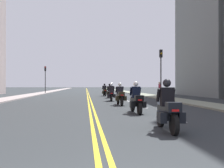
# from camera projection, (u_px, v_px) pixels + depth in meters

# --- Properties ---
(ground_plane) EXTENTS (264.00, 264.00, 0.00)m
(ground_plane) POSITION_uv_depth(u_px,v_px,m) (87.00, 92.00, 50.20)
(ground_plane) COLOR #2B3032
(sidewalk_left) EXTENTS (2.33, 144.00, 0.12)m
(sidewalk_left) POSITION_uv_depth(u_px,v_px,m) (46.00, 92.00, 49.35)
(sidewalk_left) COLOR #9E928F
(sidewalk_left) RESTS_ON ground
(sidewalk_right) EXTENTS (2.33, 144.00, 0.12)m
(sidewalk_right) POSITION_uv_depth(u_px,v_px,m) (127.00, 92.00, 51.05)
(sidewalk_right) COLOR gray
(sidewalk_right) RESTS_ON ground
(centreline_yellow_inner) EXTENTS (0.12, 132.00, 0.01)m
(centreline_yellow_inner) POSITION_uv_depth(u_px,v_px,m) (87.00, 92.00, 50.19)
(centreline_yellow_inner) COLOR yellow
(centreline_yellow_inner) RESTS_ON ground
(centreline_yellow_outer) EXTENTS (0.12, 132.00, 0.01)m
(centreline_yellow_outer) POSITION_uv_depth(u_px,v_px,m) (88.00, 92.00, 50.22)
(centreline_yellow_outer) COLOR yellow
(centreline_yellow_outer) RESTS_ON ground
(lane_dashes_white) EXTENTS (0.14, 56.40, 0.01)m
(lane_dashes_white) POSITION_uv_depth(u_px,v_px,m) (116.00, 96.00, 31.67)
(lane_dashes_white) COLOR silver
(lane_dashes_white) RESTS_ON ground
(building_right_1) EXTENTS (7.05, 13.00, 24.14)m
(building_right_1) POSITION_uv_depth(u_px,v_px,m) (217.00, 6.00, 33.62)
(building_right_1) COLOR slate
(building_right_1) RESTS_ON ground
(motorcycle_0) EXTENTS (0.77, 2.09, 1.64)m
(motorcycle_0) POSITION_uv_depth(u_px,v_px,m) (168.00, 110.00, 7.74)
(motorcycle_0) COLOR black
(motorcycle_0) RESTS_ON ground
(motorcycle_1) EXTENTS (0.77, 2.26, 1.64)m
(motorcycle_1) POSITION_uv_depth(u_px,v_px,m) (136.00, 101.00, 12.77)
(motorcycle_1) COLOR black
(motorcycle_1) RESTS_ON ground
(motorcycle_2) EXTENTS (0.77, 2.31, 1.62)m
(motorcycle_2) POSITION_uv_depth(u_px,v_px,m) (120.00, 96.00, 17.91)
(motorcycle_2) COLOR black
(motorcycle_2) RESTS_ON ground
(motorcycle_3) EXTENTS (0.78, 2.11, 1.65)m
(motorcycle_3) POSITION_uv_depth(u_px,v_px,m) (111.00, 94.00, 22.60)
(motorcycle_3) COLOR black
(motorcycle_3) RESTS_ON ground
(motorcycle_4) EXTENTS (0.76, 2.20, 1.62)m
(motorcycle_4) POSITION_uv_depth(u_px,v_px,m) (110.00, 92.00, 28.21)
(motorcycle_4) COLOR black
(motorcycle_4) RESTS_ON ground
(motorcycle_5) EXTENTS (0.78, 2.19, 1.66)m
(motorcycle_5) POSITION_uv_depth(u_px,v_px,m) (105.00, 91.00, 32.94)
(motorcycle_5) COLOR black
(motorcycle_5) RESTS_ON ground
(traffic_light_near) EXTENTS (0.28, 0.38, 5.10)m
(traffic_light_near) POSITION_uv_depth(u_px,v_px,m) (161.00, 65.00, 25.66)
(traffic_light_near) COLOR black
(traffic_light_near) RESTS_ON ground
(traffic_light_far) EXTENTS (0.28, 0.38, 4.71)m
(traffic_light_far) POSITION_uv_depth(u_px,v_px,m) (45.00, 75.00, 43.31)
(traffic_light_far) COLOR black
(traffic_light_far) RESTS_ON ground
(pedestrian_0) EXTENTS (0.31, 0.51, 1.81)m
(pedestrian_0) POSITION_uv_depth(u_px,v_px,m) (159.00, 90.00, 28.36)
(pedestrian_0) COLOR #252D2C
(pedestrian_0) RESTS_ON ground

